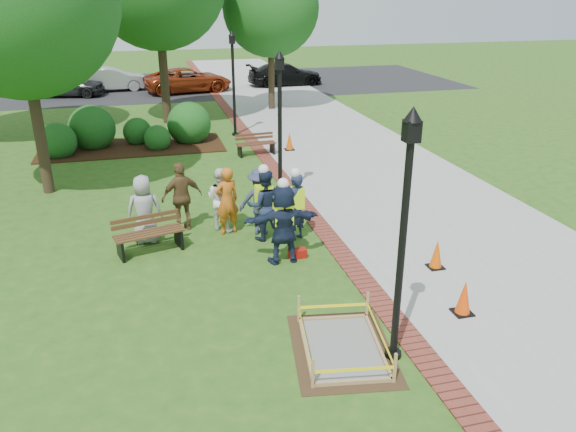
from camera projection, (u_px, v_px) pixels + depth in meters
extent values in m
plane|color=#285116|center=(279.00, 282.00, 11.94)|extent=(100.00, 100.00, 0.00)
cube|color=#9E9E99|center=(342.00, 147.00, 22.06)|extent=(6.00, 60.00, 0.02)
cube|color=maroon|center=(262.00, 153.00, 21.30)|extent=(0.50, 60.00, 0.03)
cube|color=#381E0F|center=(133.00, 147.00, 21.99)|extent=(7.00, 3.00, 0.05)
cube|color=black|center=(180.00, 85.00, 36.14)|extent=(36.00, 12.00, 0.01)
cube|color=#47331E|center=(342.00, 349.00, 9.71)|extent=(2.04, 2.54, 0.01)
cube|color=gray|center=(342.00, 348.00, 9.71)|extent=(1.47, 1.96, 0.04)
cube|color=tan|center=(342.00, 347.00, 9.70)|extent=(1.60, 2.10, 0.08)
cube|color=tan|center=(343.00, 336.00, 9.61)|extent=(1.64, 2.14, 0.55)
cube|color=yellow|center=(343.00, 335.00, 9.60)|extent=(1.58, 2.08, 0.06)
cube|color=#4F2F1B|center=(149.00, 233.00, 13.10)|extent=(1.68, 0.86, 0.04)
cube|color=#4F2F1B|center=(145.00, 220.00, 13.22)|extent=(1.57, 0.45, 0.26)
cube|color=black|center=(150.00, 243.00, 13.20)|extent=(1.55, 0.89, 0.47)
cube|color=#532D1C|center=(256.00, 143.00, 20.86)|extent=(1.49, 0.55, 0.04)
cube|color=#532D1C|center=(254.00, 136.00, 20.98)|extent=(1.46, 0.16, 0.23)
cube|color=black|center=(256.00, 150.00, 20.95)|extent=(1.36, 0.60, 0.43)
cube|color=black|center=(462.00, 313.00, 10.77)|extent=(0.37, 0.37, 0.05)
cone|color=#EB4307|center=(464.00, 296.00, 10.63)|extent=(0.29, 0.29, 0.68)
cube|color=black|center=(435.00, 267.00, 12.53)|extent=(0.35, 0.35, 0.05)
cone|color=#DB5106|center=(437.00, 253.00, 12.40)|extent=(0.28, 0.28, 0.64)
cube|color=black|center=(289.00, 150.00, 21.65)|extent=(0.36, 0.36, 0.05)
cone|color=#DC5406|center=(289.00, 141.00, 21.52)|extent=(0.28, 0.28, 0.66)
cube|color=#99110B|center=(297.00, 253.00, 13.01)|extent=(0.42, 0.24, 0.20)
cylinder|color=black|center=(401.00, 256.00, 8.82)|extent=(0.12, 0.12, 3.80)
cube|color=black|center=(412.00, 131.00, 8.07)|extent=(0.22, 0.22, 0.32)
cone|color=black|center=(413.00, 114.00, 7.97)|extent=(0.28, 0.28, 0.22)
cylinder|color=black|center=(393.00, 354.00, 9.52)|extent=(0.28, 0.28, 0.10)
cylinder|color=black|center=(280.00, 136.00, 15.99)|extent=(0.12, 0.12, 3.80)
cube|color=black|center=(280.00, 64.00, 15.24)|extent=(0.22, 0.22, 0.32)
cone|color=black|center=(279.00, 54.00, 15.15)|extent=(0.28, 0.28, 0.22)
cylinder|color=black|center=(280.00, 197.00, 16.69)|extent=(0.28, 0.28, 0.10)
cylinder|color=black|center=(234.00, 90.00, 23.17)|extent=(0.12, 0.12, 3.80)
cube|color=black|center=(232.00, 40.00, 22.41)|extent=(0.22, 0.22, 0.32)
cone|color=black|center=(232.00, 33.00, 22.32)|extent=(0.28, 0.28, 0.22)
cylinder|color=black|center=(235.00, 134.00, 23.86)|extent=(0.28, 0.28, 0.10)
cylinder|color=#3D2D1E|center=(37.00, 118.00, 16.37)|extent=(0.33, 0.33, 4.60)
cylinder|color=#3D2D1E|center=(163.00, 66.00, 25.19)|extent=(0.39, 0.39, 5.13)
cylinder|color=#3D2D1E|center=(271.00, 69.00, 28.33)|extent=(0.33, 0.33, 4.06)
sphere|color=#154B16|center=(271.00, 8.00, 27.23)|extent=(4.72, 4.72, 4.72)
sphere|color=#154B16|center=(60.00, 157.00, 20.83)|extent=(1.37, 1.37, 1.37)
sphere|color=#154B16|center=(94.00, 147.00, 22.04)|extent=(1.79, 1.79, 1.79)
sphere|color=#154B16|center=(158.00, 149.00, 21.78)|extent=(1.02, 1.02, 1.02)
sphere|color=#154B16|center=(190.00, 142.00, 22.86)|extent=(1.75, 1.75, 1.75)
sphere|color=#154B16|center=(139.00, 143.00, 22.61)|extent=(1.12, 1.12, 1.12)
imported|color=#969696|center=(144.00, 210.00, 13.51)|extent=(0.57, 0.38, 1.71)
imported|color=#C45D17|center=(227.00, 201.00, 14.03)|extent=(0.63, 0.50, 1.74)
imported|color=white|center=(221.00, 199.00, 14.28)|extent=(0.61, 0.60, 1.64)
imported|color=brown|center=(182.00, 197.00, 14.21)|extent=(0.65, 0.50, 1.80)
imported|color=#333659|center=(261.00, 201.00, 14.02)|extent=(0.65, 0.55, 1.73)
imported|color=#18273E|center=(283.00, 224.00, 12.51)|extent=(0.60, 0.39, 1.85)
cube|color=#B4EA13|center=(283.00, 213.00, 12.41)|extent=(0.42, 0.26, 0.52)
sphere|color=white|center=(283.00, 183.00, 12.15)|extent=(0.25, 0.25, 0.25)
imported|color=#1B2846|center=(295.00, 207.00, 13.66)|extent=(0.65, 0.59, 1.71)
cube|color=#B4EA13|center=(295.00, 198.00, 13.57)|extent=(0.42, 0.26, 0.52)
sphere|color=white|center=(295.00, 173.00, 13.33)|extent=(0.25, 0.25, 0.25)
imported|color=#161F3B|center=(264.00, 205.00, 13.69)|extent=(0.58, 0.38, 1.78)
cube|color=#B4EA13|center=(264.00, 196.00, 13.59)|extent=(0.42, 0.26, 0.52)
sphere|color=white|center=(264.00, 169.00, 13.34)|extent=(0.25, 0.25, 0.25)
imported|color=black|center=(67.00, 97.00, 32.37)|extent=(3.01, 5.17, 1.58)
imported|color=#BBBAC0|center=(113.00, 91.00, 34.15)|extent=(2.44, 4.79, 1.51)
imported|color=#983213|center=(189.00, 92.00, 33.81)|extent=(2.87, 5.06, 1.56)
imported|color=black|center=(285.00, 85.00, 36.18)|extent=(2.35, 4.77, 1.51)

